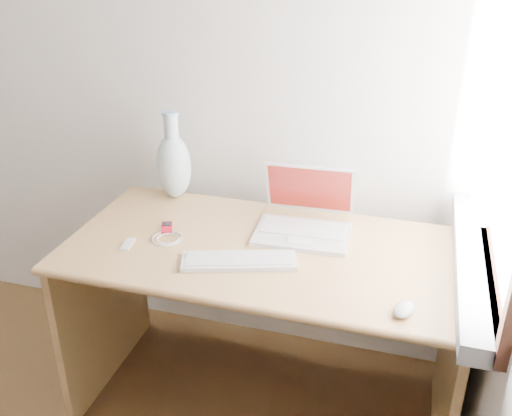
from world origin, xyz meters
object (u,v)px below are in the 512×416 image
(vase, at_px, (174,164))
(laptop, at_px, (305,218))
(desk, at_px, (269,284))
(external_keyboard, at_px, (239,261))

(vase, bearing_deg, laptop, -13.84)
(desk, relative_size, laptop, 3.98)
(desk, xyz_separation_m, vase, (-0.46, 0.22, 0.35))
(desk, relative_size, external_keyboard, 3.48)
(desk, distance_m, vase, 0.62)
(laptop, bearing_deg, desk, -149.52)
(laptop, distance_m, vase, 0.60)
(desk, bearing_deg, laptop, 33.33)
(desk, height_order, external_keyboard, external_keyboard)
(external_keyboard, height_order, vase, vase)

